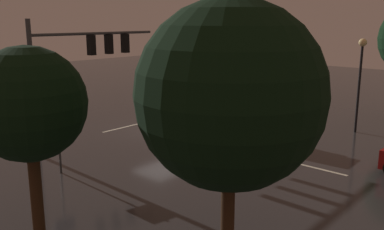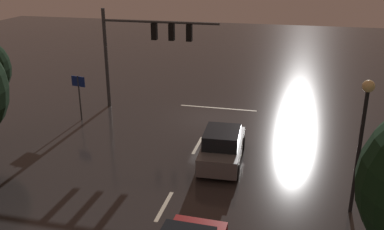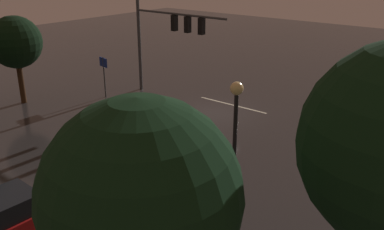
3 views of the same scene
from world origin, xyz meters
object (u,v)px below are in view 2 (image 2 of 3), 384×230
traffic_signal_assembly (146,40)px  route_sign (79,88)px  street_lamp_left_kerb (363,123)px  car_approaching (222,147)px

traffic_signal_assembly → route_sign: (3.26, 2.85, -2.46)m
street_lamp_left_kerb → route_sign: size_ratio=1.91×
traffic_signal_assembly → car_approaching: bearing=132.4°
traffic_signal_assembly → route_sign: bearing=41.2°
car_approaching → traffic_signal_assembly: bearing=-47.6°
car_approaching → route_sign: size_ratio=1.61×
traffic_signal_assembly → street_lamp_left_kerb: size_ratio=1.40×
traffic_signal_assembly → route_sign: size_ratio=2.67×
car_approaching → street_lamp_left_kerb: 6.94m
street_lamp_left_kerb → route_sign: (14.74, -6.66, -1.68)m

